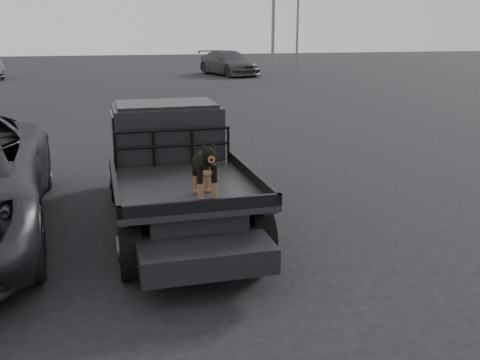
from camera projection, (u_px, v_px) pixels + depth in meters
name	position (u px, v px, depth m)	size (l,w,h in m)	color
ground	(188.00, 258.00, 7.19)	(120.00, 120.00, 0.00)	black
flatbed_ute	(177.00, 197.00, 8.30)	(2.00, 5.40, 0.92)	black
ute_cab	(167.00, 129.00, 8.94)	(1.72, 1.30, 0.88)	black
headache_rack	(173.00, 148.00, 8.29)	(1.80, 0.08, 0.55)	black
dog	(204.00, 168.00, 6.69)	(0.32, 0.60, 0.74)	black
distant_car_b	(229.00, 63.00, 35.59)	(2.24, 5.51, 1.60)	#424246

